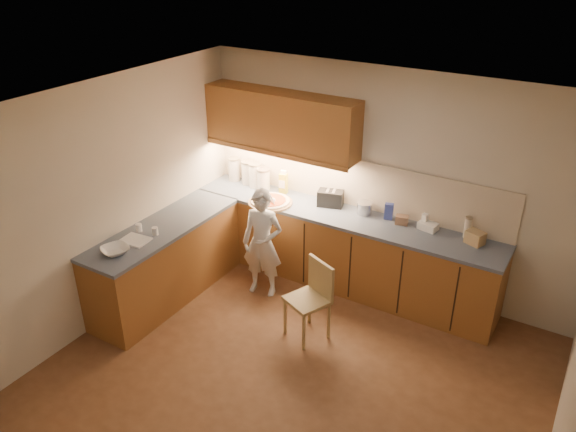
# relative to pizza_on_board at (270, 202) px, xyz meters

# --- Properties ---
(room) EXTENTS (4.54, 4.50, 2.62)m
(room) POSITION_rel_pizza_on_board_xyz_m (1.24, -1.51, 0.73)
(room) COLOR brown
(room) RESTS_ON ground
(l_counter) EXTENTS (3.77, 2.62, 0.92)m
(l_counter) POSITION_rel_pizza_on_board_xyz_m (0.31, -0.26, -0.48)
(l_counter) COLOR #9A612C
(l_counter) RESTS_ON ground
(backsplash) EXTENTS (3.75, 0.02, 0.58)m
(backsplash) POSITION_rel_pizza_on_board_xyz_m (0.86, 0.47, 0.27)
(backsplash) COLOR beige
(backsplash) RESTS_ON l_counter
(upper_cabinets) EXTENTS (1.95, 0.36, 0.73)m
(upper_cabinets) POSITION_rel_pizza_on_board_xyz_m (-0.04, 0.31, 0.90)
(upper_cabinets) COLOR #9A612C
(upper_cabinets) RESTS_ON ground
(pizza_on_board) EXTENTS (0.53, 0.53, 0.22)m
(pizza_on_board) POSITION_rel_pizza_on_board_xyz_m (0.00, 0.00, 0.00)
(pizza_on_board) COLOR #A88254
(pizza_on_board) RESTS_ON l_counter
(child) EXTENTS (0.53, 0.41, 1.31)m
(child) POSITION_rel_pizza_on_board_xyz_m (0.19, -0.47, -0.29)
(child) COLOR silver
(child) RESTS_ON ground
(wooden_chair) EXTENTS (0.50, 0.50, 0.86)m
(wooden_chair) POSITION_rel_pizza_on_board_xyz_m (1.07, -0.86, -0.45)
(wooden_chair) COLOR tan
(wooden_chair) RESTS_ON ground
(mixing_bowl) EXTENTS (0.36, 0.36, 0.07)m
(mixing_bowl) POSITION_rel_pizza_on_board_xyz_m (-0.71, -1.80, 0.01)
(mixing_bowl) COLOR white
(mixing_bowl) RESTS_ON l_counter
(canister_a) EXTENTS (0.16, 0.16, 0.31)m
(canister_a) POSITION_rel_pizza_on_board_xyz_m (-0.78, 0.35, 0.13)
(canister_a) COLOR beige
(canister_a) RESTS_ON l_counter
(canister_b) EXTENTS (0.18, 0.18, 0.31)m
(canister_b) POSITION_rel_pizza_on_board_xyz_m (-0.57, 0.36, 0.13)
(canister_b) COLOR beige
(canister_b) RESTS_ON l_counter
(canister_c) EXTENTS (0.17, 0.17, 0.32)m
(canister_c) POSITION_rel_pizza_on_board_xyz_m (-0.44, 0.33, 0.14)
(canister_c) COLOR white
(canister_c) RESTS_ON l_counter
(canister_d) EXTENTS (0.17, 0.17, 0.27)m
(canister_d) POSITION_rel_pizza_on_board_xyz_m (-0.30, 0.31, 0.12)
(canister_d) COLOR silver
(canister_d) RESTS_ON l_counter
(oil_jug) EXTENTS (0.11, 0.09, 0.30)m
(oil_jug) POSITION_rel_pizza_on_board_xyz_m (-0.03, 0.35, 0.11)
(oil_jug) COLOR gold
(oil_jug) RESTS_ON l_counter
(toaster) EXTENTS (0.33, 0.25, 0.20)m
(toaster) POSITION_rel_pizza_on_board_xyz_m (0.64, 0.32, 0.07)
(toaster) COLOR black
(toaster) RESTS_ON l_counter
(steel_pot) EXTENTS (0.19, 0.19, 0.14)m
(steel_pot) POSITION_rel_pizza_on_board_xyz_m (1.08, 0.34, 0.05)
(steel_pot) COLOR #B5B6BA
(steel_pot) RESTS_ON l_counter
(blue_box) EXTENTS (0.11, 0.09, 0.19)m
(blue_box) POSITION_rel_pizza_on_board_xyz_m (1.37, 0.35, 0.07)
(blue_box) COLOR #3647A4
(blue_box) RESTS_ON l_counter
(card_box_a) EXTENTS (0.16, 0.13, 0.10)m
(card_box_a) POSITION_rel_pizza_on_board_xyz_m (1.54, 0.32, 0.03)
(card_box_a) COLOR #AA7C5B
(card_box_a) RESTS_ON l_counter
(white_bottle) EXTENTS (0.06, 0.06, 0.16)m
(white_bottle) POSITION_rel_pizza_on_board_xyz_m (1.78, 0.37, 0.06)
(white_bottle) COLOR white
(white_bottle) RESTS_ON l_counter
(flat_pack) EXTENTS (0.22, 0.17, 0.08)m
(flat_pack) POSITION_rel_pizza_on_board_xyz_m (1.84, 0.34, 0.02)
(flat_pack) COLOR silver
(flat_pack) RESTS_ON l_counter
(tall_jar) EXTENTS (0.08, 0.08, 0.24)m
(tall_jar) POSITION_rel_pizza_on_board_xyz_m (2.25, 0.38, 0.10)
(tall_jar) COLOR silver
(tall_jar) RESTS_ON l_counter
(card_box_b) EXTENTS (0.22, 0.20, 0.14)m
(card_box_b) POSITION_rel_pizza_on_board_xyz_m (2.36, 0.29, 0.05)
(card_box_b) COLOR tan
(card_box_b) RESTS_ON l_counter
(dough_cloth) EXTENTS (0.31, 0.25, 0.02)m
(dough_cloth) POSITION_rel_pizza_on_board_xyz_m (-0.72, -1.52, -0.01)
(dough_cloth) COLOR white
(dough_cloth) RESTS_ON l_counter
(spice_jar_a) EXTENTS (0.09, 0.09, 0.09)m
(spice_jar_a) POSITION_rel_pizza_on_board_xyz_m (-0.84, -1.33, 0.02)
(spice_jar_a) COLOR white
(spice_jar_a) RESTS_ON l_counter
(spice_jar_b) EXTENTS (0.08, 0.08, 0.09)m
(spice_jar_b) POSITION_rel_pizza_on_board_xyz_m (-0.64, -1.30, 0.02)
(spice_jar_b) COLOR white
(spice_jar_b) RESTS_ON l_counter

